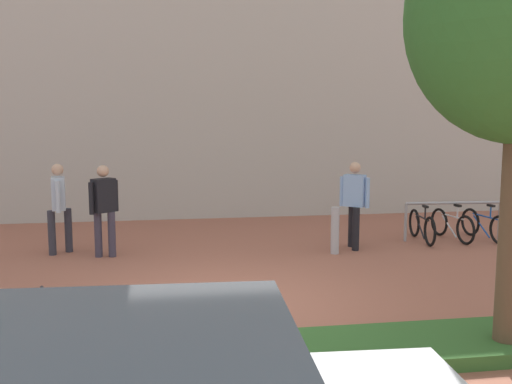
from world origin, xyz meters
name	(u,v)px	position (x,y,z in m)	size (l,w,h in m)	color
ground_plane	(227,307)	(0.00, 0.00, 0.00)	(60.00, 60.00, 0.00)	#9E5B47
building_facade	(194,21)	(0.00, 7.52, 5.00)	(28.00, 1.20, 10.00)	#B2ADA3
planter_strip	(264,356)	(0.20, -1.89, 0.08)	(7.00, 1.10, 0.16)	#336028
bike_at_sign	(7,342)	(-2.42, -1.76, 0.35)	(1.61, 0.63, 0.86)	black
bike_rack_cluster	(453,224)	(5.16, 3.51, 0.35)	(2.11, 1.65, 0.83)	#99999E
bollard_steel	(335,230)	(2.37, 2.75, 0.45)	(0.16, 0.16, 0.90)	#ADADB2
person_casual_tan	(354,199)	(2.85, 3.11, 0.98)	(0.51, 0.47, 1.72)	black
person_shirt_white	(59,203)	(-2.81, 3.58, 0.98)	(0.41, 0.61, 1.72)	#2D2D38
person_suited_navy	(104,205)	(-1.93, 3.18, 0.98)	(0.50, 0.44, 1.72)	#383342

